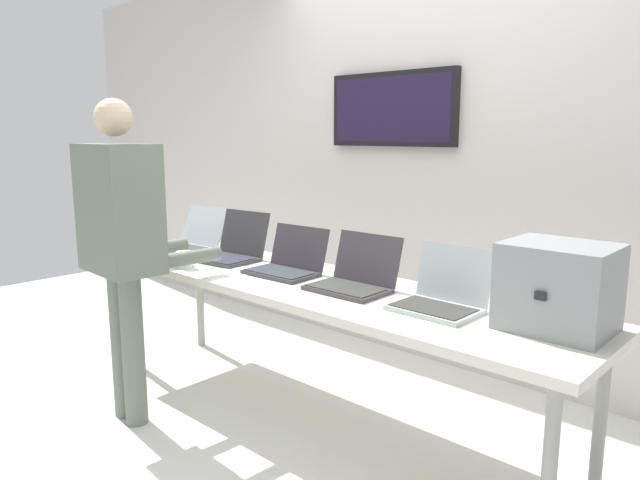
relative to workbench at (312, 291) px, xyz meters
The scene contains 12 objects.
ground 0.69m from the workbench, ahead, with size 8.00×8.00×0.04m, color silver.
back_wall 1.32m from the workbench, 90.36° to the left, with size 8.00×0.11×2.69m.
workbench is the anchor object (origin of this frame).
equipment_box 1.18m from the workbench, ahead, with size 0.38×0.33×0.32m.
laptop_station_0 1.14m from the workbench, behind, with size 0.39×0.41×0.26m.
laptop_station_1 0.71m from the workbench, behind, with size 0.38×0.37×0.27m.
laptop_station_2 0.24m from the workbench, 169.56° to the left, with size 0.38×0.31×0.24m.
laptop_station_3 0.27m from the workbench, ahead, with size 0.37×0.31×0.25m.
laptop_station_4 0.72m from the workbench, ahead, with size 0.34×0.30×0.26m.
person 0.97m from the workbench, 137.78° to the right, with size 0.46×0.61×1.60m.
coffee_mug 0.77m from the workbench, 160.83° to the right, with size 0.09×0.09×0.09m.
paper_sheet 0.47m from the workbench, 158.74° to the right, with size 0.25×0.32×0.00m.
Camera 1 is at (1.92, -2.03, 1.44)m, focal length 32.89 mm.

